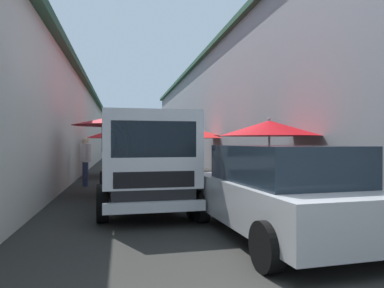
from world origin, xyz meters
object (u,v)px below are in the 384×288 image
Objects in this scene: fruit_stall_near_left at (269,136)px; delivery_truck at (146,164)px; fruit_stall_near_right at (120,132)px; vendor_in_shade at (85,158)px; fruit_stall_mid_lane at (119,136)px; parked_scooter at (118,164)px; vendor_by_crates at (114,156)px; plastic_stool at (198,167)px; fruit_stall_far_left at (192,140)px; fruit_stall_far_right at (193,137)px; hatchback_car at (279,191)px.

fruit_stall_near_left is 0.53× the size of delivery_truck.
delivery_truck is at bearing -170.01° from fruit_stall_near_right.
fruit_stall_near_right reaches higher than vendor_in_shade.
fruit_stall_mid_lane is 1.67× the size of parked_scooter.
vendor_by_crates is 4.59m from plastic_stool.
fruit_stall_far_right is (4.01, -0.86, 0.21)m from fruit_stall_far_left.
fruit_stall_near_left reaches higher than vendor_in_shade.
fruit_stall_near_right is 3.86m from vendor_by_crates.
plastic_stool is at bearing -6.00° from hatchback_car.
fruit_stall_near_left reaches higher than delivery_truck.
fruit_stall_far_right is at bearing -42.03° from vendor_in_shade.
fruit_stall_near_left is 5.37m from fruit_stall_far_left.
vendor_in_shade reaches higher than vendor_by_crates.
fruit_stall_near_left reaches higher than fruit_stall_far_left.
delivery_truck is (-8.47, -0.62, -0.73)m from fruit_stall_mid_lane.
vendor_by_crates is (-1.57, 0.16, -0.83)m from fruit_stall_mid_lane.
delivery_truck is 5.39m from vendor_in_shade.
parked_scooter is (5.12, -1.04, -0.52)m from vendor_in_shade.
fruit_stall_near_right is at bearing 148.80° from plastic_stool.
fruit_stall_near_left is at bearing -70.34° from delivery_truck.
hatchback_car is 2.37× the size of parked_scooter.
fruit_stall_near_right is at bearing -149.44° from vendor_in_shade.
fruit_stall_near_left is at bearing -152.10° from fruit_stall_mid_lane.
hatchback_car is at bearing -141.34° from delivery_truck.
fruit_stall_far_left reaches higher than plastic_stool.
fruit_stall_near_left is at bearing -156.63° from parked_scooter.
delivery_truck is at bearing -173.49° from vendor_by_crates.
vendor_in_shade is at bearing 137.97° from fruit_stall_far_right.
vendor_by_crates is (5.74, 4.04, -0.72)m from fruit_stall_near_left.
hatchback_car reaches higher than parked_scooter.
vendor_by_crates is (9.29, 2.69, 0.21)m from hatchback_car.
fruit_stall_far_left is 4.21m from vendor_in_shade.
fruit_stall_far_right is at bearing -86.66° from parked_scooter.
fruit_stall_far_right reaches higher than hatchback_car.
hatchback_car is at bearing -154.22° from vendor_in_shade.
hatchback_car is at bearing -156.02° from fruit_stall_near_right.
vendor_in_shade is (-1.33, 3.95, -0.60)m from fruit_stall_far_left.
fruit_stall_mid_lane is 6.50× the size of plastic_stool.
parked_scooter is at bearing 3.74° from delivery_truck.
fruit_stall_far_left is 4.32m from fruit_stall_near_right.
vendor_by_crates is at bearing 177.97° from parked_scooter.
vendor_by_crates reaches higher than plastic_stool.
fruit_stall_far_left is at bearing -98.78° from vendor_by_crates.
vendor_by_crates is at bearing -27.20° from vendor_in_shade.
vendor_in_shade is at bearing 168.51° from parked_scooter.
fruit_stall_near_right is 1.68× the size of vendor_in_shade.
plastic_stool is (2.32, -3.91, -0.62)m from vendor_by_crates.
fruit_stall_near_left is 0.94× the size of fruit_stall_near_right.
fruit_stall_mid_lane is (7.31, 3.87, 0.10)m from fruit_stall_near_left.
fruit_stall_mid_lane is 3.63m from vendor_in_shade.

